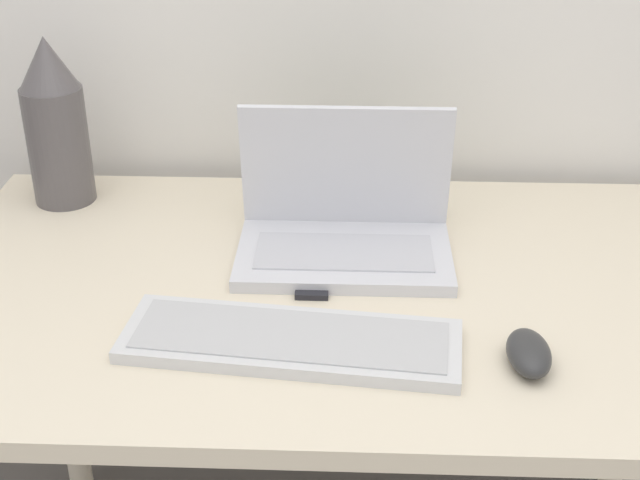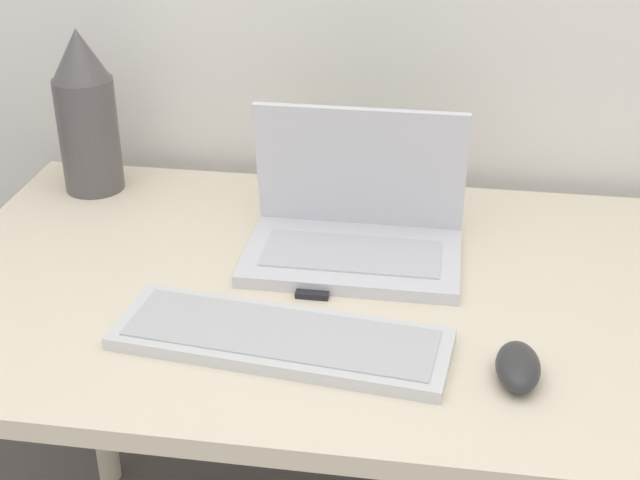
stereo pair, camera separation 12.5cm
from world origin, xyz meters
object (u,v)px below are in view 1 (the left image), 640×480
(keyboard, at_px, (291,341))
(vase, at_px, (55,123))
(laptop, at_px, (345,223))
(mp3_player, at_px, (312,287))
(mouse, at_px, (529,353))

(keyboard, relative_size, vase, 1.57)
(laptop, distance_m, mp3_player, 0.14)
(vase, height_order, mp3_player, vase)
(mouse, xyz_separation_m, vase, (-0.75, 0.47, 0.13))
(mp3_player, bearing_deg, vase, 147.01)
(mouse, xyz_separation_m, mp3_player, (-0.29, 0.18, -0.01))
(mouse, relative_size, mp3_player, 1.68)
(keyboard, bearing_deg, mouse, -5.20)
(mp3_player, bearing_deg, mouse, -31.33)
(keyboard, height_order, mp3_player, keyboard)
(keyboard, distance_m, mp3_player, 0.15)
(laptop, height_order, keyboard, laptop)
(laptop, bearing_deg, mouse, -50.88)
(vase, xyz_separation_m, mp3_player, (0.46, -0.30, -0.14))
(keyboard, distance_m, vase, 0.64)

